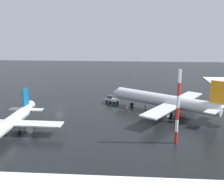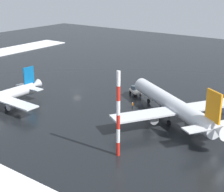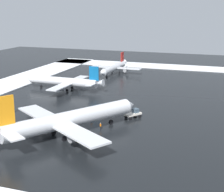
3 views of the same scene
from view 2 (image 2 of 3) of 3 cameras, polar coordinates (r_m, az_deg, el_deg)
ground_plane at (r=106.68m, az=-5.89°, el=0.92°), size 240.00×240.00×0.00m
airplane_far_rear at (r=84.08m, az=10.16°, el=-1.46°), size 35.67×30.61×11.96m
pushback_tug at (r=102.20m, az=3.84°, el=0.93°), size 5.03×4.44×2.50m
ground_crew_beside_wing at (r=91.44m, az=3.43°, el=-1.49°), size 0.36×0.36×1.71m
ground_crew_by_nose_gear at (r=92.62m, az=8.12°, el=-1.38°), size 0.36×0.36×1.71m
antenna_mast at (r=64.60m, az=1.05°, el=-3.16°), size 0.70×0.70×17.11m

